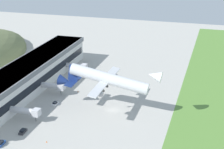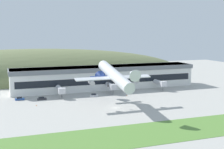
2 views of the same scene
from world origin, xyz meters
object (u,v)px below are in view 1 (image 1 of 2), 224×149
object	(u,v)px
jetway_0	(27,111)
service_car_0	(55,104)
cargo_airplane	(107,79)
traffic_cone_0	(78,91)
jetway_2	(78,66)
service_car_1	(23,131)
terminal_building	(28,75)
traffic_cone_1	(47,142)
jetway_1	(54,86)
service_car_2	(1,143)

from	to	relation	value
jetway_0	service_car_0	distance (m)	17.72
cargo_airplane	traffic_cone_0	distance (m)	27.51
jetway_2	service_car_1	distance (m)	68.89
terminal_building	traffic_cone_0	world-z (taller)	terminal_building
jetway_0	service_car_1	world-z (taller)	jetway_0
terminal_building	service_car_1	world-z (taller)	terminal_building
jetway_0	jetway_2	bearing A→B (deg)	0.64
traffic_cone_0	traffic_cone_1	bearing A→B (deg)	-172.58
terminal_building	traffic_cone_0	bearing A→B (deg)	-81.31
cargo_airplane	service_car_0	bearing A→B (deg)	96.36
cargo_airplane	traffic_cone_1	bearing A→B (deg)	158.72
terminal_building	traffic_cone_1	xyz separation A→B (m)	(-43.76, -30.76, -7.27)
jetway_0	jetway_2	world-z (taller)	same
jetway_2	service_car_1	bearing A→B (deg)	-176.61
traffic_cone_1	jetway_1	bearing A→B (deg)	20.83
traffic_cone_0	traffic_cone_1	distance (m)	47.92
jetway_0	jetway_2	xyz separation A→B (m)	(58.64, 0.65, -0.00)
jetway_1	traffic_cone_1	world-z (taller)	jetway_1
traffic_cone_1	terminal_building	bearing A→B (deg)	35.10
service_car_1	service_car_2	xyz separation A→B (m)	(-10.42, 3.07, 0.05)
jetway_2	cargo_airplane	world-z (taller)	cargo_airplane
service_car_1	service_car_2	size ratio (longest dim) A/B	0.99
jetway_2	traffic_cone_1	bearing A→B (deg)	-167.57
jetway_0	traffic_cone_0	bearing A→B (deg)	-15.26
jetway_0	jetway_1	size ratio (longest dim) A/B	1.11
cargo_airplane	service_car_0	size ratio (longest dim) A/B	11.26
jetway_0	traffic_cone_0	distance (m)	34.99
jetway_0	traffic_cone_1	distance (m)	21.07
terminal_building	traffic_cone_1	distance (m)	53.98
jetway_1	service_car_2	xyz separation A→B (m)	(-48.68, -1.04, -3.33)
jetway_2	traffic_cone_1	xyz separation A→B (m)	(-72.59, -16.00, -3.71)
cargo_airplane	traffic_cone_1	distance (m)	38.28
cargo_airplane	traffic_cone_0	xyz separation A→B (m)	(14.21, 19.16, -13.71)
terminal_building	jetway_2	xyz separation A→B (m)	(28.83, -14.76, -3.56)
traffic_cone_0	jetway_1	bearing A→B (deg)	118.55
traffic_cone_0	cargo_airplane	bearing A→B (deg)	-126.56
jetway_0	jetway_1	distance (m)	28.21
jetway_0	service_car_2	distance (m)	20.75
jetway_2	service_car_1	xyz separation A→B (m)	(-68.68, -4.07, -3.38)
jetway_0	service_car_0	xyz separation A→B (m)	(16.73, -4.77, -3.35)
traffic_cone_1	jetway_2	bearing A→B (deg)	12.43
jetway_2	service_car_0	xyz separation A→B (m)	(-41.91, -5.42, -3.35)
jetway_2	cargo_airplane	size ratio (longest dim) A/B	0.26
service_car_2	traffic_cone_0	world-z (taller)	service_car_2
jetway_0	jetway_1	bearing A→B (deg)	1.41
jetway_0	traffic_cone_0	size ratio (longest dim) A/B	22.56
terminal_building	service_car_2	distance (m)	53.14
jetway_0	service_car_2	size ratio (longest dim) A/B	2.86
jetway_0	service_car_1	distance (m)	11.14
terminal_building	cargo_airplane	world-z (taller)	cargo_airplane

